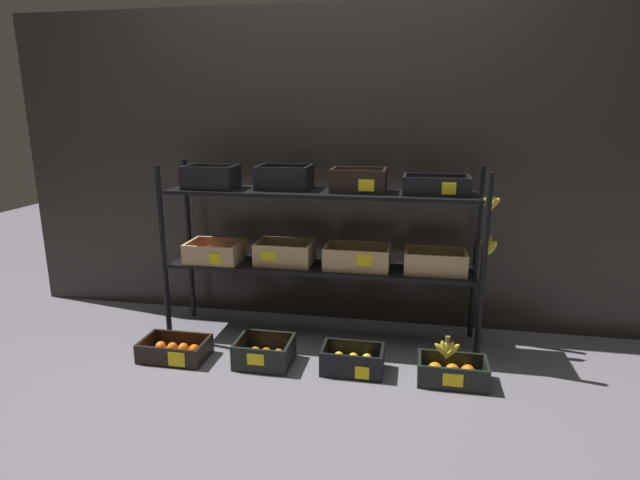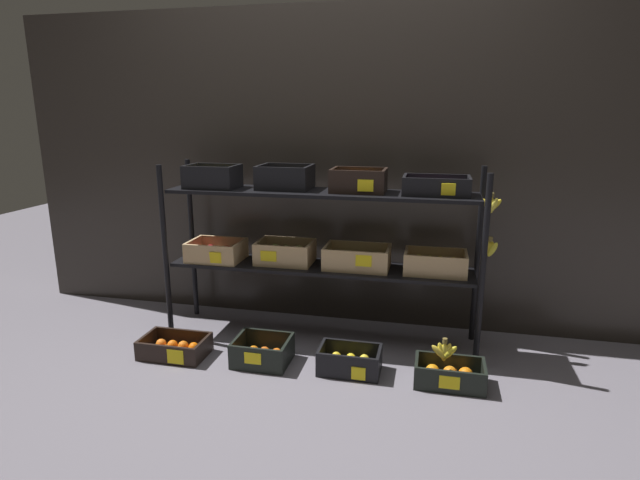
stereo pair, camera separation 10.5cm
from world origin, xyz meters
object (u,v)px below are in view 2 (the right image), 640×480
(crate_ground_orange, at_px, (449,375))
(banana_bunch_loose, at_px, (444,352))
(crate_ground_tangerine, at_px, (175,348))
(crate_ground_left_tangerine, at_px, (263,354))
(display_rack, at_px, (323,229))
(crate_ground_lemon, at_px, (350,362))

(crate_ground_orange, height_order, banana_bunch_loose, banana_bunch_loose)
(crate_ground_tangerine, xyz_separation_m, banana_bunch_loose, (1.48, 0.01, 0.14))
(crate_ground_tangerine, bearing_deg, crate_ground_left_tangerine, 3.35)
(crate_ground_tangerine, bearing_deg, banana_bunch_loose, 0.47)
(crate_ground_tangerine, height_order, crate_ground_orange, crate_ground_orange)
(crate_ground_left_tangerine, bearing_deg, crate_ground_orange, -0.77)
(crate_ground_orange, bearing_deg, crate_ground_tangerine, -179.37)
(crate_ground_left_tangerine, bearing_deg, display_rack, 57.36)
(display_rack, bearing_deg, crate_ground_lemon, -59.01)
(crate_ground_lemon, height_order, banana_bunch_loose, banana_bunch_loose)
(display_rack, height_order, crate_ground_tangerine, display_rack)
(display_rack, height_order, crate_ground_lemon, display_rack)
(display_rack, relative_size, crate_ground_left_tangerine, 6.39)
(crate_ground_tangerine, distance_m, crate_ground_lemon, 1.00)
(crate_ground_lemon, height_order, crate_ground_orange, crate_ground_lemon)
(crate_ground_lemon, bearing_deg, crate_ground_orange, -1.94)
(crate_ground_left_tangerine, distance_m, crate_ground_orange, 1.00)
(display_rack, xyz_separation_m, crate_ground_tangerine, (-0.76, -0.42, -0.64))
(display_rack, distance_m, crate_ground_lemon, 0.78)
(display_rack, relative_size, crate_ground_tangerine, 5.27)
(crate_ground_lemon, distance_m, banana_bunch_loose, 0.50)
(crate_ground_lemon, bearing_deg, display_rack, 120.99)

